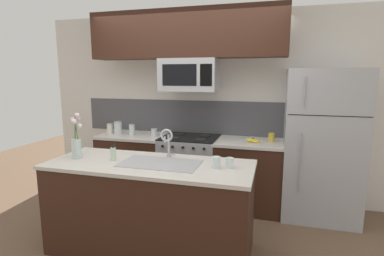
# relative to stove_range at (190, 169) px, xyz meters

# --- Properties ---
(ground_plane) EXTENTS (10.00, 10.00, 0.00)m
(ground_plane) POSITION_rel_stove_range_xyz_m (-0.00, -0.90, -0.46)
(ground_plane) COLOR brown
(rear_partition) EXTENTS (5.20, 0.10, 2.60)m
(rear_partition) POSITION_rel_stove_range_xyz_m (0.30, 0.38, 0.84)
(rear_partition) COLOR silver
(rear_partition) RESTS_ON ground
(splash_band) EXTENTS (3.45, 0.01, 0.48)m
(splash_band) POSITION_rel_stove_range_xyz_m (-0.00, 0.32, 0.69)
(splash_band) COLOR #4C4C51
(splash_band) RESTS_ON rear_partition
(back_counter_left) EXTENTS (0.96, 0.65, 0.91)m
(back_counter_left) POSITION_rel_stove_range_xyz_m (-0.84, 0.00, -0.01)
(back_counter_left) COLOR #381E14
(back_counter_left) RESTS_ON ground
(back_counter_right) EXTENTS (0.87, 0.65, 0.91)m
(back_counter_right) POSITION_rel_stove_range_xyz_m (0.80, 0.00, -0.01)
(back_counter_right) COLOR #381E14
(back_counter_right) RESTS_ON ground
(stove_range) EXTENTS (0.76, 0.64, 0.93)m
(stove_range) POSITION_rel_stove_range_xyz_m (0.00, 0.00, 0.00)
(stove_range) COLOR #A8AAAF
(stove_range) RESTS_ON ground
(microwave) EXTENTS (0.74, 0.40, 0.42)m
(microwave) POSITION_rel_stove_range_xyz_m (0.00, -0.02, 1.29)
(microwave) COLOR #A8AAAF
(upper_cabinet_band) EXTENTS (2.53, 0.34, 0.60)m
(upper_cabinet_band) POSITION_rel_stove_range_xyz_m (-0.04, -0.05, 1.80)
(upper_cabinet_band) COLOR #381E14
(refrigerator) EXTENTS (0.88, 0.74, 1.82)m
(refrigerator) POSITION_rel_stove_range_xyz_m (1.66, 0.02, 0.45)
(refrigerator) COLOR #A8AAAF
(refrigerator) RESTS_ON ground
(storage_jar_tall) EXTENTS (0.09, 0.09, 0.14)m
(storage_jar_tall) POSITION_rel_stove_range_xyz_m (-1.21, -0.02, 0.52)
(storage_jar_tall) COLOR silver
(storage_jar_tall) RESTS_ON back_counter_left
(storage_jar_medium) EXTENTS (0.11, 0.11, 0.18)m
(storage_jar_medium) POSITION_rel_stove_range_xyz_m (-1.07, -0.03, 0.54)
(storage_jar_medium) COLOR silver
(storage_jar_medium) RESTS_ON back_counter_left
(storage_jar_short) EXTENTS (0.08, 0.08, 0.15)m
(storage_jar_short) POSITION_rel_stove_range_xyz_m (-0.85, -0.04, 0.52)
(storage_jar_short) COLOR silver
(storage_jar_short) RESTS_ON back_counter_left
(storage_jar_squat) EXTENTS (0.09, 0.09, 0.11)m
(storage_jar_squat) POSITION_rel_stove_range_xyz_m (-0.51, -0.02, 0.50)
(storage_jar_squat) COLOR silver
(storage_jar_squat) RESTS_ON back_counter_left
(banana_bunch) EXTENTS (0.19, 0.15, 0.08)m
(banana_bunch) POSITION_rel_stove_range_xyz_m (0.85, -0.06, 0.47)
(banana_bunch) COLOR yellow
(banana_bunch) RESTS_ON back_counter_right
(coffee_tin) EXTENTS (0.08, 0.08, 0.11)m
(coffee_tin) POSITION_rel_stove_range_xyz_m (1.07, 0.05, 0.50)
(coffee_tin) COLOR gold
(coffee_tin) RESTS_ON back_counter_right
(island_counter) EXTENTS (2.00, 0.79, 0.91)m
(island_counter) POSITION_rel_stove_range_xyz_m (-0.05, -1.25, -0.01)
(island_counter) COLOR #381E14
(island_counter) RESTS_ON ground
(kitchen_sink) EXTENTS (0.76, 0.42, 0.16)m
(kitchen_sink) POSITION_rel_stove_range_xyz_m (0.06, -1.25, 0.38)
(kitchen_sink) COLOR #ADAFB5
(kitchen_sink) RESTS_ON island_counter
(sink_faucet) EXTENTS (0.14, 0.14, 0.31)m
(sink_faucet) POSITION_rel_stove_range_xyz_m (0.06, -1.04, 0.65)
(sink_faucet) COLOR #B7BABF
(sink_faucet) RESTS_ON island_counter
(dish_soap_bottle) EXTENTS (0.06, 0.05, 0.16)m
(dish_soap_bottle) POSITION_rel_stove_range_xyz_m (-0.43, -1.26, 0.52)
(dish_soap_bottle) COLOR beige
(dish_soap_bottle) RESTS_ON island_counter
(drinking_glass) EXTENTS (0.08, 0.08, 0.11)m
(drinking_glass) POSITION_rel_stove_range_xyz_m (0.60, -1.24, 0.50)
(drinking_glass) COLOR silver
(drinking_glass) RESTS_ON island_counter
(spare_glass) EXTENTS (0.07, 0.07, 0.09)m
(spare_glass) POSITION_rel_stove_range_xyz_m (0.72, -1.19, 0.49)
(spare_glass) COLOR silver
(spare_glass) RESTS_ON island_counter
(flower_vase) EXTENTS (0.14, 0.14, 0.46)m
(flower_vase) POSITION_rel_stove_range_xyz_m (-0.83, -1.28, 0.61)
(flower_vase) COLOR silver
(flower_vase) RESTS_ON island_counter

